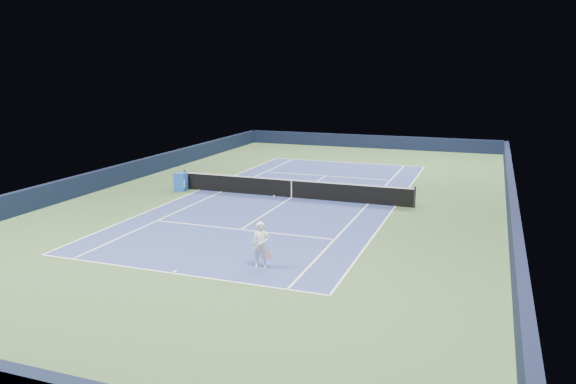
% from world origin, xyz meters
% --- Properties ---
extents(ground, '(40.00, 40.00, 0.00)m').
position_xyz_m(ground, '(0.00, 0.00, 0.00)').
color(ground, '#35522D').
rests_on(ground, ground).
extents(wall_far, '(22.00, 0.35, 1.10)m').
position_xyz_m(wall_far, '(0.00, 19.82, 0.55)').
color(wall_far, black).
rests_on(wall_far, ground).
extents(wall_right, '(0.35, 40.00, 1.10)m').
position_xyz_m(wall_right, '(10.82, 0.00, 0.55)').
color(wall_right, black).
rests_on(wall_right, ground).
extents(wall_left, '(0.35, 40.00, 1.10)m').
position_xyz_m(wall_left, '(-10.82, 0.00, 0.55)').
color(wall_left, black).
rests_on(wall_left, ground).
extents(court_surface, '(10.97, 23.77, 0.01)m').
position_xyz_m(court_surface, '(0.00, 0.00, 0.00)').
color(court_surface, navy).
rests_on(court_surface, ground).
extents(baseline_far, '(10.97, 0.08, 0.00)m').
position_xyz_m(baseline_far, '(0.00, 11.88, 0.01)').
color(baseline_far, white).
rests_on(baseline_far, ground).
extents(baseline_near, '(10.97, 0.08, 0.00)m').
position_xyz_m(baseline_near, '(0.00, -11.88, 0.01)').
color(baseline_near, white).
rests_on(baseline_near, ground).
extents(sideline_doubles_right, '(0.08, 23.77, 0.00)m').
position_xyz_m(sideline_doubles_right, '(5.49, 0.00, 0.01)').
color(sideline_doubles_right, white).
rests_on(sideline_doubles_right, ground).
extents(sideline_doubles_left, '(0.08, 23.77, 0.00)m').
position_xyz_m(sideline_doubles_left, '(-5.49, 0.00, 0.01)').
color(sideline_doubles_left, white).
rests_on(sideline_doubles_left, ground).
extents(sideline_singles_right, '(0.08, 23.77, 0.00)m').
position_xyz_m(sideline_singles_right, '(4.12, 0.00, 0.01)').
color(sideline_singles_right, white).
rests_on(sideline_singles_right, ground).
extents(sideline_singles_left, '(0.08, 23.77, 0.00)m').
position_xyz_m(sideline_singles_left, '(-4.12, 0.00, 0.01)').
color(sideline_singles_left, white).
rests_on(sideline_singles_left, ground).
extents(service_line_far, '(8.23, 0.08, 0.00)m').
position_xyz_m(service_line_far, '(0.00, 6.40, 0.01)').
color(service_line_far, white).
rests_on(service_line_far, ground).
extents(service_line_near, '(8.23, 0.08, 0.00)m').
position_xyz_m(service_line_near, '(0.00, -6.40, 0.01)').
color(service_line_near, white).
rests_on(service_line_near, ground).
extents(center_service_line, '(0.08, 12.80, 0.00)m').
position_xyz_m(center_service_line, '(0.00, 0.00, 0.01)').
color(center_service_line, white).
rests_on(center_service_line, ground).
extents(center_mark_far, '(0.08, 0.30, 0.00)m').
position_xyz_m(center_mark_far, '(0.00, 11.73, 0.01)').
color(center_mark_far, white).
rests_on(center_mark_far, ground).
extents(center_mark_near, '(0.08, 0.30, 0.00)m').
position_xyz_m(center_mark_near, '(0.00, -11.73, 0.01)').
color(center_mark_near, white).
rests_on(center_mark_near, ground).
extents(tennis_net, '(12.90, 0.10, 1.07)m').
position_xyz_m(tennis_net, '(0.00, 0.00, 0.50)').
color(tennis_net, black).
rests_on(tennis_net, ground).
extents(sponsor_cube, '(0.64, 0.58, 1.01)m').
position_xyz_m(sponsor_cube, '(-6.40, -0.47, 0.50)').
color(sponsor_cube, blue).
rests_on(sponsor_cube, ground).
extents(tennis_player, '(0.79, 1.30, 2.33)m').
position_xyz_m(tennis_player, '(2.57, -10.29, 0.80)').
color(tennis_player, white).
rests_on(tennis_player, ground).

